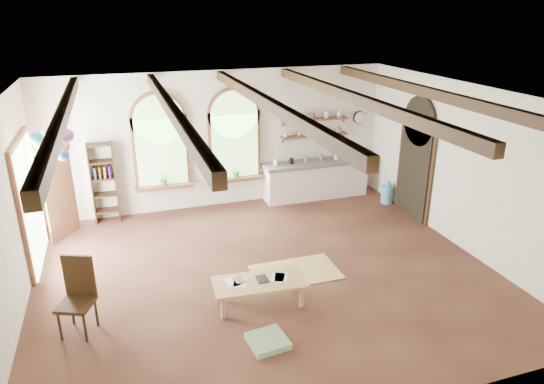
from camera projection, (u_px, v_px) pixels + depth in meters
name	position (u px, v px, depth m)	size (l,w,h in m)	color
floor	(267.00, 273.00, 8.78)	(8.00, 8.00, 0.00)	brown
ceiling_beams	(266.00, 102.00, 7.66)	(6.20, 6.80, 0.18)	#372211
window_left	(161.00, 144.00, 10.82)	(1.30, 0.28, 2.20)	brown
window_right	(235.00, 138.00, 11.31)	(1.30, 0.28, 2.20)	brown
left_doorway	(30.00, 204.00, 8.81)	(0.10, 1.90, 2.50)	brown
right_doorway	(414.00, 169.00, 10.86)	(0.10, 1.30, 2.40)	black
kitchen_counter	(316.00, 179.00, 12.11)	(2.68, 0.62, 0.94)	white
wall_shelf_lower	(314.00, 136.00, 11.88)	(1.70, 0.24, 0.04)	brown
wall_shelf_upper	(315.00, 119.00, 11.74)	(1.70, 0.24, 0.04)	brown
wall_clock	(359.00, 117.00, 12.18)	(0.32, 0.32, 0.04)	black
bookshelf	(104.00, 183.00, 10.61)	(0.53, 0.32, 1.80)	#372211
coffee_table	(260.00, 284.00, 7.75)	(1.52, 0.78, 0.42)	tan
side_chair	(78.00, 312.00, 7.09)	(0.61, 0.61, 1.17)	#372211
floor_mat	(296.00, 272.00, 8.80)	(1.55, 0.96, 0.02)	tan
floor_cushion	(268.00, 341.00, 6.93)	(0.53, 0.53, 0.09)	gray
water_jug_a	(344.00, 184.00, 12.42)	(0.30, 0.30, 0.59)	#61A3D0
water_jug_b	(387.00, 193.00, 11.84)	(0.29, 0.29, 0.56)	#61A3D0
balloon_cluster	(51.00, 146.00, 8.06)	(0.79, 0.79, 1.14)	silver
table_book	(235.00, 281.00, 7.71)	(0.15, 0.22, 0.02)	olive
tablet	(262.00, 279.00, 7.78)	(0.17, 0.25, 0.01)	black
potted_plant_left	(164.00, 179.00, 11.01)	(0.27, 0.23, 0.30)	#598C4C
potted_plant_right	(237.00, 171.00, 11.50)	(0.27, 0.23, 0.30)	#598C4C
shelf_cup_a	(286.00, 135.00, 11.64)	(0.12, 0.10, 0.10)	white
shelf_cup_b	(299.00, 134.00, 11.74)	(0.10, 0.10, 0.09)	beige
shelf_bowl_a	(312.00, 134.00, 11.85)	(0.22, 0.22, 0.05)	beige
shelf_bowl_b	(326.00, 133.00, 11.95)	(0.20, 0.20, 0.06)	#8C664C
shelf_vase	(339.00, 129.00, 12.03)	(0.18, 0.18, 0.19)	slate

